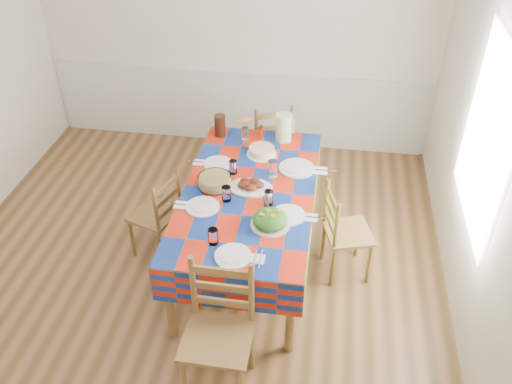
% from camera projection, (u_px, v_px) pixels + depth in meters
% --- Properties ---
extents(room, '(4.58, 5.08, 2.78)m').
position_uv_depth(room, '(175.00, 153.00, 3.99)').
color(room, brown).
rests_on(room, ground).
extents(wainscot, '(4.41, 0.06, 0.92)m').
position_uv_depth(wainscot, '(237.00, 105.00, 6.48)').
color(wainscot, silver).
rests_on(wainscot, room).
extents(window_right, '(0.00, 1.40, 1.40)m').
position_uv_depth(window_right, '(487.00, 139.00, 3.87)').
color(window_right, white).
rests_on(window_right, room).
extents(dining_table, '(1.11, 2.05, 0.80)m').
position_uv_depth(dining_table, '(249.00, 199.00, 4.61)').
color(dining_table, brown).
rests_on(dining_table, room).
extents(setting_near_head, '(0.44, 0.29, 0.13)m').
position_uv_depth(setting_near_head, '(227.00, 249.00, 3.92)').
color(setting_near_head, white).
rests_on(setting_near_head, dining_table).
extents(setting_left_near, '(0.50, 0.30, 0.13)m').
position_uv_depth(setting_left_near, '(210.00, 202.00, 4.38)').
color(setting_left_near, white).
rests_on(setting_left_near, dining_table).
extents(setting_left_far, '(0.48, 0.28, 0.13)m').
position_uv_depth(setting_left_far, '(223.00, 165.00, 4.82)').
color(setting_left_far, white).
rests_on(setting_left_far, dining_table).
extents(setting_right_near, '(0.52, 0.30, 0.13)m').
position_uv_depth(setting_right_near, '(282.00, 209.00, 4.30)').
color(setting_right_near, white).
rests_on(setting_right_near, dining_table).
extents(setting_right_far, '(0.60, 0.34, 0.15)m').
position_uv_depth(setting_right_far, '(289.00, 168.00, 4.76)').
color(setting_right_far, white).
rests_on(setting_right_far, dining_table).
extents(meat_platter, '(0.38, 0.27, 0.07)m').
position_uv_depth(meat_platter, '(251.00, 186.00, 4.56)').
color(meat_platter, white).
rests_on(meat_platter, dining_table).
extents(salad_platter, '(0.31, 0.31, 0.13)m').
position_uv_depth(salad_platter, '(270.00, 220.00, 4.16)').
color(salad_platter, white).
rests_on(salad_platter, dining_table).
extents(pasta_bowl, '(0.28, 0.28, 0.10)m').
position_uv_depth(pasta_bowl, '(215.00, 181.00, 4.57)').
color(pasta_bowl, white).
rests_on(pasta_bowl, dining_table).
extents(cake, '(0.28, 0.28, 0.08)m').
position_uv_depth(cake, '(262.00, 151.00, 4.98)').
color(cake, white).
rests_on(cake, dining_table).
extents(serving_utensils, '(0.15, 0.34, 0.01)m').
position_uv_depth(serving_utensils, '(269.00, 199.00, 4.45)').
color(serving_utensils, black).
rests_on(serving_utensils, dining_table).
extents(flower_vase, '(0.15, 0.12, 0.23)m').
position_uv_depth(flower_vase, '(245.00, 130.00, 5.18)').
color(flower_vase, white).
rests_on(flower_vase, dining_table).
extents(hot_sauce, '(0.03, 0.03, 0.14)m').
position_uv_depth(hot_sauce, '(261.00, 132.00, 5.20)').
color(hot_sauce, '#AA2F0D').
rests_on(hot_sauce, dining_table).
extents(green_pitcher, '(0.16, 0.16, 0.27)m').
position_uv_depth(green_pitcher, '(284.00, 127.00, 5.14)').
color(green_pitcher, '#B9DD9C').
rests_on(green_pitcher, dining_table).
extents(tea_pitcher, '(0.11, 0.11, 0.22)m').
position_uv_depth(tea_pitcher, '(220.00, 126.00, 5.23)').
color(tea_pitcher, black).
rests_on(tea_pitcher, dining_table).
extents(name_card, '(0.08, 0.02, 0.02)m').
position_uv_depth(name_card, '(224.00, 269.00, 3.79)').
color(name_card, white).
rests_on(name_card, dining_table).
extents(chair_near, '(0.47, 0.45, 1.06)m').
position_uv_depth(chair_near, '(219.00, 333.00, 3.69)').
color(chair_near, brown).
rests_on(chair_near, room).
extents(chair_far, '(0.56, 0.55, 0.99)m').
position_uv_depth(chair_far, '(270.00, 143.00, 5.77)').
color(chair_far, brown).
rests_on(chair_far, room).
extents(chair_left, '(0.48, 0.50, 0.89)m').
position_uv_depth(chair_left, '(158.00, 215.00, 4.86)').
color(chair_left, brown).
rests_on(chair_left, room).
extents(chair_right, '(0.48, 0.49, 0.90)m').
position_uv_depth(chair_right, '(344.00, 233.00, 4.65)').
color(chair_right, brown).
rests_on(chair_right, room).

